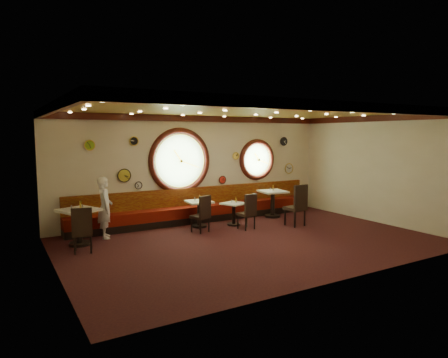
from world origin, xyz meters
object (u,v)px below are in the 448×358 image
chair_a (82,227)px  waiter (105,207)px  condiment_a_salt (72,207)px  condiment_c_salt (232,201)px  table_a (79,222)px  table_c (234,211)px  condiment_d_salt (270,189)px  table_b (199,211)px  table_d (273,200)px  condiment_b_salt (195,199)px  chair_c (248,209)px  condiment_a_bottle (81,204)px  chair_b (203,211)px  condiment_b_pepper (201,199)px  condiment_a_pepper (82,207)px  condiment_d_bottle (273,188)px  condiment_c_pepper (237,202)px  condiment_d_pepper (273,189)px  condiment_c_bottle (236,200)px  chair_d (298,203)px  condiment_b_bottle (200,198)px

chair_a → waiter: bearing=67.2°
condiment_a_salt → condiment_c_salt: (4.41, -0.03, -0.22)m
table_a → table_c: 4.29m
table_a → condiment_c_salt: bearing=-0.0°
condiment_d_salt → table_b: bearing=-176.7°
table_d → condiment_b_salt: size_ratio=8.01×
chair_c → condiment_a_bottle: (-4.28, 0.88, 0.39)m
chair_b → condiment_b_pepper: (0.26, 0.58, 0.23)m
chair_b → condiment_a_pepper: size_ratio=5.55×
table_b → condiment_d_bottle: condiment_d_bottle is taller
table_d → condiment_a_salt: condiment_a_salt is taller
chair_c → condiment_b_salt: size_ratio=5.72×
chair_c → condiment_a_salt: 4.59m
chair_a → chair_c: (4.43, 0.01, -0.02)m
chair_c → waiter: size_ratio=0.39×
condiment_c_pepper → condiment_b_pepper: bearing=161.0°
condiment_c_pepper → waiter: waiter is taller
table_d → condiment_a_salt: size_ratio=8.87×
condiment_d_salt → condiment_b_pepper: (-2.58, -0.20, -0.09)m
condiment_d_pepper → condiment_c_bottle: bearing=-170.5°
condiment_d_pepper → chair_c: bearing=-148.3°
table_b → chair_a: size_ratio=1.18×
chair_a → waiter: waiter is taller
condiment_b_salt → condiment_c_bottle: 1.23m
condiment_d_bottle → waiter: 5.34m
table_b → condiment_d_pepper: (2.62, 0.01, 0.42)m
chair_d → condiment_d_bottle: chair_d is taller
condiment_a_bottle → waiter: bearing=18.9°
condiment_a_pepper → chair_a: bearing=-102.0°
condiment_b_salt → condiment_a_pepper: 3.16m
chair_a → condiment_b_bottle: (3.44, 1.04, 0.24)m
table_d → condiment_c_bottle: (-1.58, -0.31, 0.20)m
table_a → table_b: (3.32, 0.24, -0.08)m
table_a → chair_b: chair_b is taller
condiment_a_pepper → condiment_b_bottle: bearing=6.7°
condiment_c_salt → condiment_c_bottle: 0.15m
chair_c → condiment_a_pepper: (-4.29, 0.65, 0.36)m
condiment_b_pepper → waiter: waiter is taller
table_b → waiter: waiter is taller
chair_d → condiment_d_pepper: chair_d is taller
table_b → chair_a: chair_a is taller
condiment_b_salt → condiment_c_salt: condiment_b_salt is taller
condiment_c_bottle → condiment_c_salt: bearing=178.9°
condiment_c_pepper → condiment_d_bottle: size_ratio=0.52×
condiment_a_salt → table_c: bearing=-1.2°
chair_b → waiter: waiter is taller
condiment_a_pepper → condiment_b_pepper: (3.29, 0.27, -0.12)m
chair_b → condiment_a_bottle: 3.10m
chair_c → condiment_c_bottle: (0.04, 0.72, 0.17)m
chair_a → waiter: size_ratio=0.41×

